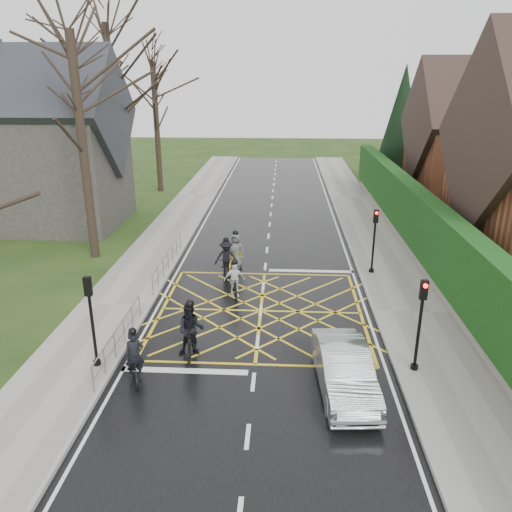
# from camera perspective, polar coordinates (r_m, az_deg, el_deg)

# --- Properties ---
(ground) EXTENTS (120.00, 120.00, 0.00)m
(ground) POSITION_cam_1_polar(r_m,az_deg,el_deg) (20.30, 0.54, -6.30)
(ground) COLOR black
(ground) RESTS_ON ground
(road) EXTENTS (9.00, 80.00, 0.01)m
(road) POSITION_cam_1_polar(r_m,az_deg,el_deg) (20.30, 0.54, -6.28)
(road) COLOR black
(road) RESTS_ON ground
(sidewalk_right) EXTENTS (3.00, 80.00, 0.15)m
(sidewalk_right) POSITION_cam_1_polar(r_m,az_deg,el_deg) (20.91, 17.30, -6.23)
(sidewalk_right) COLOR gray
(sidewalk_right) RESTS_ON ground
(sidewalk_left) EXTENTS (3.00, 80.00, 0.15)m
(sidewalk_left) POSITION_cam_1_polar(r_m,az_deg,el_deg) (21.37, -15.83, -5.49)
(sidewalk_left) COLOR gray
(sidewalk_left) RESTS_ON ground
(stone_wall) EXTENTS (0.50, 38.00, 0.70)m
(stone_wall) POSITION_cam_1_polar(r_m,az_deg,el_deg) (26.61, 18.08, -0.01)
(stone_wall) COLOR slate
(stone_wall) RESTS_ON ground
(hedge) EXTENTS (0.90, 38.00, 2.80)m
(hedge) POSITION_cam_1_polar(r_m,az_deg,el_deg) (26.10, 18.49, 3.60)
(hedge) COLOR black
(hedge) RESTS_ON stone_wall
(house_far) EXTENTS (9.80, 8.80, 10.30)m
(house_far) POSITION_cam_1_polar(r_m,az_deg,el_deg) (39.07, 24.54, 11.38)
(house_far) COLOR brown
(house_far) RESTS_ON ground
(conifer) EXTENTS (4.60, 4.60, 10.00)m
(conifer) POSITION_cam_1_polar(r_m,az_deg,el_deg) (45.48, 16.26, 14.11)
(conifer) COLOR black
(conifer) RESTS_ON ground
(church) EXTENTS (8.80, 7.80, 11.00)m
(church) POSITION_cam_1_polar(r_m,az_deg,el_deg) (33.68, -22.57, 11.53)
(church) COLOR #2D2B28
(church) RESTS_ON ground
(tree_near) EXTENTS (9.24, 9.24, 11.44)m
(tree_near) POSITION_cam_1_polar(r_m,az_deg,el_deg) (26.14, -19.74, 16.49)
(tree_near) COLOR black
(tree_near) RESTS_ON ground
(tree_mid) EXTENTS (10.08, 10.08, 12.48)m
(tree_mid) POSITION_cam_1_polar(r_m,az_deg,el_deg) (33.97, -16.28, 18.59)
(tree_mid) COLOR black
(tree_mid) RESTS_ON ground
(tree_far) EXTENTS (8.40, 8.40, 10.40)m
(tree_far) POSITION_cam_1_polar(r_m,az_deg,el_deg) (41.49, -11.47, 17.06)
(tree_far) COLOR black
(tree_far) RESTS_ON ground
(railing_south) EXTENTS (0.05, 5.04, 1.03)m
(railing_south) POSITION_cam_1_polar(r_m,az_deg,el_deg) (17.68, -15.39, -8.43)
(railing_south) COLOR slate
(railing_south) RESTS_ON ground
(railing_north) EXTENTS (0.05, 6.04, 1.03)m
(railing_north) POSITION_cam_1_polar(r_m,az_deg,el_deg) (24.28, -10.04, -0.10)
(railing_north) COLOR slate
(railing_north) RESTS_ON ground
(traffic_light_ne) EXTENTS (0.24, 0.31, 3.21)m
(traffic_light_ne) POSITION_cam_1_polar(r_m,az_deg,el_deg) (23.94, 13.32, 1.59)
(traffic_light_ne) COLOR black
(traffic_light_ne) RESTS_ON ground
(traffic_light_se) EXTENTS (0.24, 0.31, 3.21)m
(traffic_light_se) POSITION_cam_1_polar(r_m,az_deg,el_deg) (16.36, 18.16, -7.68)
(traffic_light_se) COLOR black
(traffic_light_se) RESTS_ON ground
(traffic_light_sw) EXTENTS (0.24, 0.31, 3.21)m
(traffic_light_sw) POSITION_cam_1_polar(r_m,az_deg,el_deg) (16.61, -18.20, -7.24)
(traffic_light_sw) COLOR black
(traffic_light_sw) RESTS_ON ground
(cyclist_rear) EXTENTS (1.27, 1.92, 1.77)m
(cyclist_rear) POSITION_cam_1_polar(r_m,az_deg,el_deg) (16.24, -13.71, -11.82)
(cyclist_rear) COLOR black
(cyclist_rear) RESTS_ON ground
(cyclist_back) EXTENTS (0.96, 2.06, 2.03)m
(cyclist_back) POSITION_cam_1_polar(r_m,az_deg,el_deg) (17.09, -7.45, -8.92)
(cyclist_back) COLOR black
(cyclist_back) RESTS_ON ground
(cyclist_mid) EXTENTS (1.19, 2.01, 1.88)m
(cyclist_mid) POSITION_cam_1_polar(r_m,az_deg,el_deg) (23.63, -3.42, -0.65)
(cyclist_mid) COLOR black
(cyclist_mid) RESTS_ON ground
(cyclist_front) EXTENTS (0.96, 1.72, 1.66)m
(cyclist_front) POSITION_cam_1_polar(r_m,az_deg,el_deg) (21.33, -2.50, -3.16)
(cyclist_front) COLOR black
(cyclist_front) RESTS_ON ground
(cyclist_lead) EXTENTS (1.06, 2.07, 1.92)m
(cyclist_lead) POSITION_cam_1_polar(r_m,az_deg,el_deg) (24.51, -2.35, 0.09)
(cyclist_lead) COLOR #BC9816
(cyclist_lead) RESTS_ON ground
(car) EXTENTS (1.80, 4.33, 1.39)m
(car) POSITION_cam_1_polar(r_m,az_deg,el_deg) (15.48, 10.09, -12.71)
(car) COLOR #B4B7BC
(car) RESTS_ON ground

